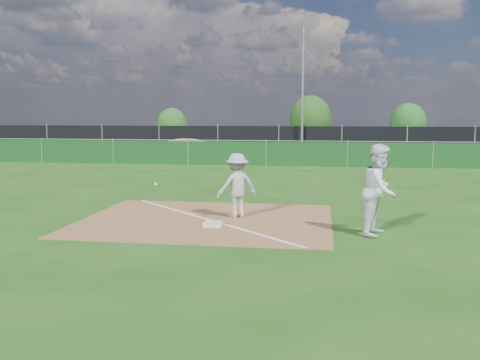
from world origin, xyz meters
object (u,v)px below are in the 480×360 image
light_pole (303,91)px  tree_right (408,124)px  car_mid (244,138)px  tree_left (172,126)px  first_base (213,224)px  car_left (196,138)px  car_right (347,141)px  tree_mid (310,119)px  runner (380,190)px  play_at_first (237,185)px

light_pole → tree_right: bearing=54.3°
car_mid → tree_left: 8.33m
first_base → tree_right: tree_right is taller
tree_left → tree_right: tree_right is taller
car_left → car_right: car_left is taller
car_left → tree_mid: (8.29, 6.51, 1.33)m
tree_left → tree_mid: bearing=7.5°
runner → car_left: (-10.46, 27.21, -0.18)m
first_base → runner: size_ratio=0.21×
play_at_first → car_left: play_at_first is taller
tree_left → car_mid: bearing=-34.8°
car_mid → tree_right: tree_right is taller
first_base → tree_mid: size_ratio=0.10×
first_base → runner: (3.66, -0.26, 0.91)m
play_at_first → car_right: size_ratio=0.59×
light_pole → tree_right: 14.28m
first_base → car_right: bearing=81.1°
runner → car_mid: bearing=34.3°
light_pole → tree_right: light_pole is taller
car_right → first_base: bearing=166.8°
car_mid → car_right: bearing=-112.6°
play_at_first → tree_mid: 32.40m
car_left → light_pole: bearing=-117.8°
car_mid → tree_left: size_ratio=1.64×
first_base → play_at_first: bearing=70.9°
tree_mid → light_pole: bearing=-91.5°
car_right → tree_mid: (-2.74, 6.51, 1.45)m
light_pole → car_left: light_pole is taller
first_base → tree_left: bearing=107.4°
light_pole → car_mid: 7.24m
car_left → car_mid: car_mid is taller
tree_mid → tree_right: (7.94, 0.42, -0.32)m
light_pole → tree_mid: (0.29, 11.04, -1.88)m
first_base → tree_left: (-10.04, 31.96, 1.53)m
tree_mid → car_mid: bearing=-127.0°
car_mid → tree_right: 14.33m
runner → car_right: 27.23m
runner → tree_left: 35.01m
runner → car_mid: 28.33m
first_base → car_right: (4.23, 26.96, 0.61)m
car_right → tree_mid: bearing=18.6°
car_left → tree_right: tree_right is taller
tree_mid → tree_right: tree_mid is taller
car_right → tree_right: bearing=-41.2°
runner → car_mid: (-6.89, 27.48, -0.13)m
car_left → tree_mid: size_ratio=1.11×
first_base → car_left: 27.81m
light_pole → car_right: bearing=56.2°
tree_mid → car_right: bearing=-67.2°
first_base → runner: 3.78m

